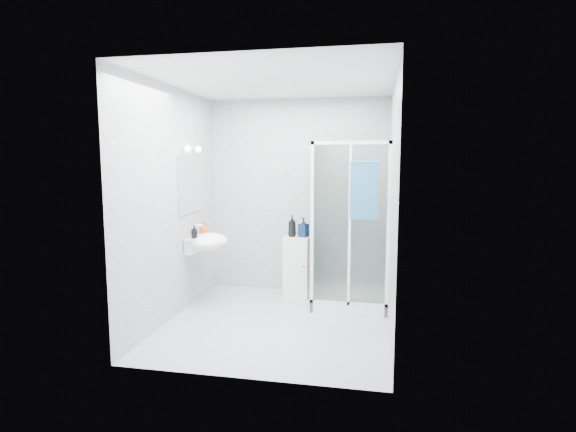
% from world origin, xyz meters
% --- Properties ---
extents(room, '(2.40, 2.60, 2.60)m').
position_xyz_m(room, '(0.00, 0.00, 1.30)').
color(room, silver).
rests_on(room, ground).
extents(shower_enclosure, '(0.90, 0.95, 2.00)m').
position_xyz_m(shower_enclosure, '(0.67, 0.77, 0.45)').
color(shower_enclosure, white).
rests_on(shower_enclosure, ground).
extents(wall_basin, '(0.46, 0.56, 0.35)m').
position_xyz_m(wall_basin, '(-0.99, 0.45, 0.80)').
color(wall_basin, white).
rests_on(wall_basin, ground).
extents(mirror, '(0.02, 0.60, 0.70)m').
position_xyz_m(mirror, '(-1.19, 0.45, 1.50)').
color(mirror, white).
rests_on(mirror, room).
extents(vanity_lights, '(0.10, 0.40, 0.08)m').
position_xyz_m(vanity_lights, '(-1.14, 0.45, 1.92)').
color(vanity_lights, silver).
rests_on(vanity_lights, room).
extents(wall_hooks, '(0.23, 0.06, 0.03)m').
position_xyz_m(wall_hooks, '(-0.25, 1.26, 1.62)').
color(wall_hooks, silver).
rests_on(wall_hooks, room).
extents(storage_cabinet, '(0.36, 0.37, 0.80)m').
position_xyz_m(storage_cabinet, '(0.05, 1.04, 0.40)').
color(storage_cabinet, white).
rests_on(storage_cabinet, ground).
extents(hand_towel, '(0.30, 0.04, 0.65)m').
position_xyz_m(hand_towel, '(0.91, 0.36, 1.47)').
color(hand_towel, '#276693').
rests_on(hand_towel, shower_enclosure).
extents(shampoo_bottle_a, '(0.13, 0.13, 0.28)m').
position_xyz_m(shampoo_bottle_a, '(-0.03, 1.01, 0.94)').
color(shampoo_bottle_a, black).
rests_on(shampoo_bottle_a, storage_cabinet).
extents(shampoo_bottle_b, '(0.14, 0.15, 0.25)m').
position_xyz_m(shampoo_bottle_b, '(0.12, 1.03, 0.92)').
color(shampoo_bottle_b, '#0A1C3F').
rests_on(shampoo_bottle_b, storage_cabinet).
extents(soap_dispenser_orange, '(0.13, 0.13, 0.15)m').
position_xyz_m(soap_dispenser_orange, '(-1.09, 0.63, 0.94)').
color(soap_dispenser_orange, '#C14216').
rests_on(soap_dispenser_orange, wall_basin).
extents(soap_dispenser_black, '(0.09, 0.09, 0.15)m').
position_xyz_m(soap_dispenser_black, '(-1.08, 0.30, 0.94)').
color(soap_dispenser_black, black).
rests_on(soap_dispenser_black, wall_basin).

